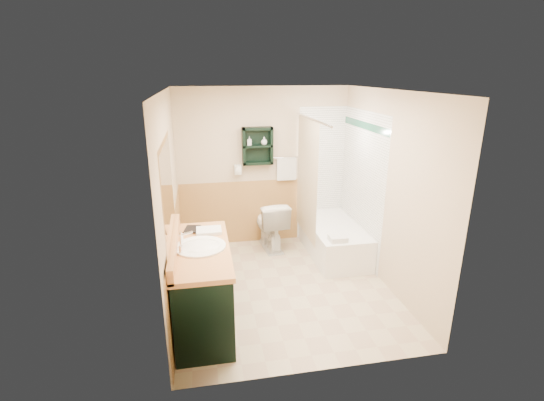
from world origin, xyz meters
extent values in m
plane|color=#CAB893|center=(0.00, 0.00, 0.00)|extent=(3.00, 3.00, 0.00)
cube|color=beige|center=(0.00, 1.52, 1.20)|extent=(2.60, 0.04, 2.40)
cube|color=beige|center=(-1.32, 0.00, 1.20)|extent=(0.04, 3.00, 2.40)
cube|color=beige|center=(1.32, 0.00, 1.20)|extent=(0.04, 3.00, 2.40)
cube|color=white|center=(0.00, 0.00, 2.42)|extent=(2.60, 3.00, 0.04)
cube|color=black|center=(-0.10, 1.41, 1.55)|extent=(0.45, 0.15, 0.55)
cylinder|color=silver|center=(0.53, 0.75, 2.00)|extent=(0.03, 1.60, 0.03)
cube|color=black|center=(-0.99, -0.57, 0.45)|extent=(0.59, 1.41, 0.89)
cube|color=white|center=(0.93, 0.83, 0.23)|extent=(0.70, 1.50, 0.47)
imported|color=white|center=(0.05, 1.19, 0.37)|extent=(0.50, 0.80, 0.75)
cube|color=silver|center=(-0.90, -0.19, 0.91)|extent=(0.27, 0.22, 0.04)
imported|color=black|center=(-1.16, -0.08, 1.00)|extent=(0.17, 0.05, 0.22)
cube|color=silver|center=(0.78, 0.23, 0.50)|extent=(0.23, 0.19, 0.07)
imported|color=white|center=(-0.22, 1.40, 1.59)|extent=(0.09, 0.14, 0.06)
imported|color=white|center=(0.00, 1.40, 1.61)|extent=(0.12, 0.14, 0.09)
camera|label=1|loc=(-0.95, -4.30, 2.59)|focal=26.00mm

